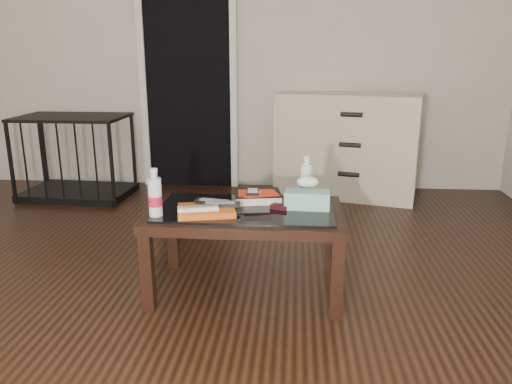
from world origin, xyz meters
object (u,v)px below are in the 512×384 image
Objects in this scene: pet_crate at (77,170)px; textbook at (257,196)px; tissue_box at (307,200)px; water_bottle_right at (306,177)px; coffee_table at (246,220)px; water_bottle_left at (155,192)px; dresser at (347,145)px.

pet_crate is 2.34m from textbook.
water_bottle_right is at bearing 94.10° from tissue_box.
coffee_table is at bearing -119.73° from textbook.
water_bottle_right reaches higher than textbook.
water_bottle_left reaches higher than textbook.
coffee_table is at bearing -41.76° from pet_crate.
pet_crate is 2.61m from tissue_box.
tissue_box is at bearing 14.09° from water_bottle_left.
tissue_box is at bearing -32.37° from textbook.
textbook is 0.29m from tissue_box.
water_bottle_left is at bearing -103.76° from dresser.
dresser is 2.37m from water_bottle_left.
water_bottle_right is (0.74, 0.36, 0.00)m from water_bottle_left.
tissue_box reaches higher than coffee_table.
pet_crate is 2.26m from water_bottle_left.
pet_crate is 2.51m from water_bottle_right.
dresser is 1.77m from water_bottle_right.
dresser reaches higher than textbook.
dresser is 5.60× the size of tissue_box.
water_bottle_left is 1.03× the size of tissue_box.
textbook is at bearing 160.37° from tissue_box.
coffee_table is 0.78× the size of dresser.
textbook is at bearing -165.54° from water_bottle_right.
water_bottle_right is (1.99, -1.49, 0.35)m from pet_crate.
dresser is 1.94m from tissue_box.
water_bottle_right is (0.26, 0.07, 0.10)m from textbook.
tissue_box is (0.74, 0.19, -0.07)m from water_bottle_left.
pet_crate is at bearing -159.84° from dresser.
coffee_table is 4.00× the size of textbook.
water_bottle_right is 0.19m from tissue_box.
dresser reaches higher than coffee_table.
water_bottle_left reaches higher than tissue_box.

